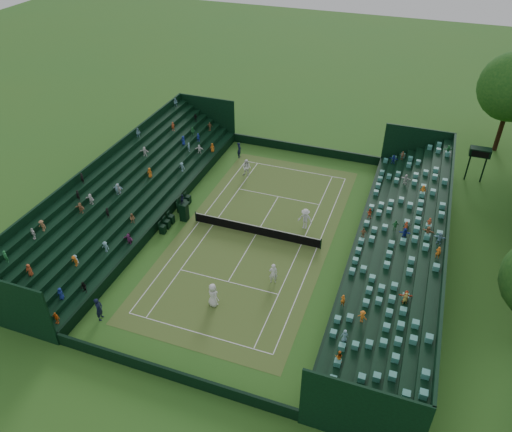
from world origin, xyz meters
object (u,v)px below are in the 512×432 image
object	(u,v)px
player_near_east	(273,273)
player_far_east	(305,219)
player_near_west	(213,295)
player_far_west	(247,168)
umpire_chair	(184,209)
tennis_net	(256,230)

from	to	relation	value
player_near_east	player_far_east	bearing A→B (deg)	-116.73
player_near_west	player_far_west	bearing A→B (deg)	-52.80
player_near_west	player_near_east	bearing A→B (deg)	-107.51
umpire_chair	player_near_west	distance (m)	11.22
player_near_east	tennis_net	bearing A→B (deg)	-81.17
tennis_net	umpire_chair	size ratio (longest dim) A/B	4.30
tennis_net	player_far_west	distance (m)	10.06
player_near_west	player_near_east	xyz separation A→B (m)	(3.37, 3.79, -0.08)
player_far_east	player_far_west	bearing A→B (deg)	143.22
player_near_west	player_far_west	world-z (taller)	player_near_west
tennis_net	player_near_west	distance (m)	9.05
player_near_east	player_far_east	world-z (taller)	player_far_east
player_near_west	player_far_west	size ratio (longest dim) A/B	1.08
player_near_east	player_far_west	size ratio (longest dim) A/B	1.00
player_near_west	player_far_east	bearing A→B (deg)	-84.43
umpire_chair	player_far_west	bearing A→B (deg)	74.29
player_far_west	player_far_east	bearing A→B (deg)	-43.96
umpire_chair	player_near_west	world-z (taller)	umpire_chair
player_near_west	player_near_east	distance (m)	5.08
umpire_chair	player_far_east	bearing A→B (deg)	13.17
player_far_west	tennis_net	bearing A→B (deg)	-68.79
player_near_west	player_far_east	size ratio (longest dim) A/B	1.00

